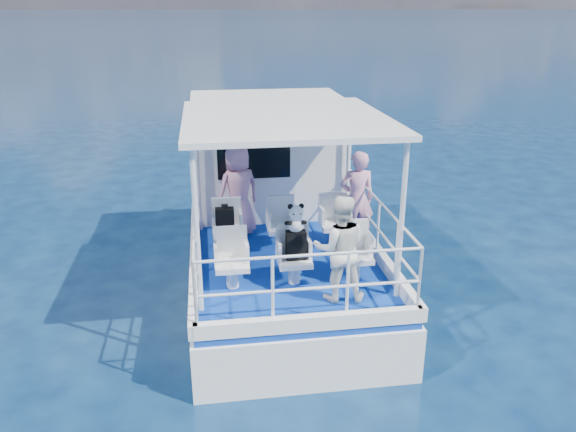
# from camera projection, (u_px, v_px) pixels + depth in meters

# --- Properties ---
(ground) EXTENTS (2000.00, 2000.00, 0.00)m
(ground) POSITION_uv_depth(u_px,v_px,m) (284.00, 300.00, 9.56)
(ground) COLOR #081D3D
(ground) RESTS_ON ground
(hull) EXTENTS (3.00, 7.00, 1.60)m
(hull) POSITION_uv_depth(u_px,v_px,m) (276.00, 274.00, 10.48)
(hull) COLOR white
(hull) RESTS_ON ground
(deck) EXTENTS (2.90, 6.90, 0.10)m
(deck) POSITION_uv_depth(u_px,v_px,m) (276.00, 232.00, 10.19)
(deck) COLOR #0B349F
(deck) RESTS_ON hull
(cabin) EXTENTS (2.85, 2.00, 2.20)m
(cabin) POSITION_uv_depth(u_px,v_px,m) (267.00, 153.00, 10.99)
(cabin) COLOR white
(cabin) RESTS_ON deck
(canopy) EXTENTS (3.00, 3.20, 0.08)m
(canopy) POSITION_uv_depth(u_px,v_px,m) (285.00, 119.00, 8.27)
(canopy) COLOR white
(canopy) RESTS_ON cabin
(canopy_posts) EXTENTS (2.77, 2.97, 2.20)m
(canopy_posts) POSITION_uv_depth(u_px,v_px,m) (286.00, 193.00, 8.63)
(canopy_posts) COLOR white
(canopy_posts) RESTS_ON deck
(railings) EXTENTS (2.84, 3.59, 1.00)m
(railings) POSITION_uv_depth(u_px,v_px,m) (289.00, 237.00, 8.54)
(railings) COLOR white
(railings) RESTS_ON deck
(seat_port_fwd) EXTENTS (0.48, 0.46, 0.38)m
(seat_port_fwd) POSITION_uv_depth(u_px,v_px,m) (228.00, 240.00, 9.24)
(seat_port_fwd) COLOR silver
(seat_port_fwd) RESTS_ON deck
(seat_center_fwd) EXTENTS (0.48, 0.46, 0.38)m
(seat_center_fwd) POSITION_uv_depth(u_px,v_px,m) (282.00, 237.00, 9.36)
(seat_center_fwd) COLOR silver
(seat_center_fwd) RESTS_ON deck
(seat_stbd_fwd) EXTENTS (0.48, 0.46, 0.38)m
(seat_stbd_fwd) POSITION_uv_depth(u_px,v_px,m) (335.00, 234.00, 9.49)
(seat_stbd_fwd) COLOR silver
(seat_stbd_fwd) RESTS_ON deck
(seat_port_aft) EXTENTS (0.48, 0.46, 0.38)m
(seat_port_aft) POSITION_uv_depth(u_px,v_px,m) (232.00, 275.00, 8.03)
(seat_port_aft) COLOR silver
(seat_port_aft) RESTS_ON deck
(seat_center_aft) EXTENTS (0.48, 0.46, 0.38)m
(seat_center_aft) POSITION_uv_depth(u_px,v_px,m) (294.00, 271.00, 8.16)
(seat_center_aft) COLOR silver
(seat_center_aft) RESTS_ON deck
(seat_stbd_aft) EXTENTS (0.48, 0.46, 0.38)m
(seat_stbd_aft) POSITION_uv_depth(u_px,v_px,m) (354.00, 267.00, 8.28)
(seat_stbd_aft) COLOR silver
(seat_stbd_aft) RESTS_ON deck
(passenger_port_fwd) EXTENTS (0.72, 0.64, 1.60)m
(passenger_port_fwd) POSITION_uv_depth(u_px,v_px,m) (238.00, 191.00, 9.72)
(passenger_port_fwd) COLOR pink
(passenger_port_fwd) RESTS_ON deck
(passenger_stbd_fwd) EXTENTS (0.59, 0.39, 1.62)m
(passenger_stbd_fwd) POSITION_uv_depth(u_px,v_px,m) (357.00, 199.00, 9.29)
(passenger_stbd_fwd) COLOR pink
(passenger_stbd_fwd) RESTS_ON deck
(passenger_stbd_aft) EXTENTS (0.79, 0.65, 1.49)m
(passenger_stbd_aft) POSITION_uv_depth(u_px,v_px,m) (340.00, 249.00, 7.52)
(passenger_stbd_aft) COLOR white
(passenger_stbd_aft) RESTS_ON deck
(backpack_port) EXTENTS (0.30, 0.17, 0.39)m
(backpack_port) POSITION_uv_depth(u_px,v_px,m) (225.00, 220.00, 9.03)
(backpack_port) COLOR black
(backpack_port) RESTS_ON seat_port_fwd
(backpack_center) EXTENTS (0.28, 0.16, 0.42)m
(backpack_center) POSITION_uv_depth(u_px,v_px,m) (296.00, 245.00, 8.02)
(backpack_center) COLOR black
(backpack_center) RESTS_ON seat_center_aft
(compact_camera) EXTENTS (0.11, 0.06, 0.06)m
(compact_camera) POSITION_uv_depth(u_px,v_px,m) (225.00, 206.00, 8.96)
(compact_camera) COLOR black
(compact_camera) RESTS_ON backpack_port
(panda) EXTENTS (0.27, 0.22, 0.41)m
(panda) POSITION_uv_depth(u_px,v_px,m) (296.00, 218.00, 7.87)
(panda) COLOR white
(panda) RESTS_ON backpack_center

